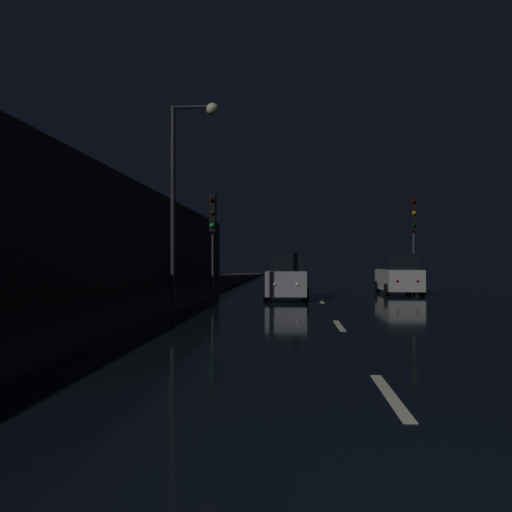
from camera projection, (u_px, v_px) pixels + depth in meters
name	position (u px, v px, depth m)	size (l,w,h in m)	color
ground	(315.00, 292.00, 27.65)	(27.46, 84.00, 0.02)	black
sidewalk_left	(185.00, 290.00, 28.22)	(4.40, 84.00, 0.15)	#28282B
building_facade_left	(120.00, 236.00, 24.97)	(0.80, 63.00, 6.15)	#2D2B28
lane_centerline	(338.00, 324.00, 13.45)	(0.16, 17.14, 0.01)	beige
traffic_light_far_right	(414.00, 222.00, 25.98)	(0.33, 0.47, 5.28)	#38383A
traffic_light_far_left	(213.00, 222.00, 24.23)	(0.33, 0.47, 5.12)	#38383A
streetlamp_overhead	(186.00, 174.00, 16.98)	(1.70, 0.44, 7.28)	#2D2D30
car_approaching_headlights	(286.00, 278.00, 22.60)	(1.96, 4.24, 2.14)	#A5A8AD
car_parked_right_far	(398.00, 276.00, 26.06)	(1.97, 4.27, 2.15)	silver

